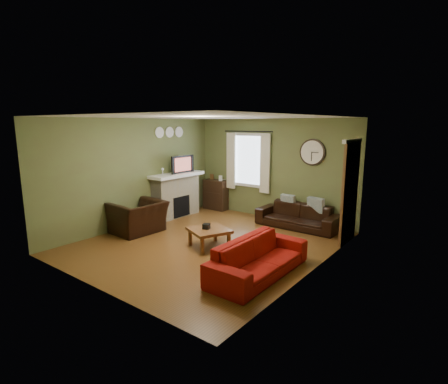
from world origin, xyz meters
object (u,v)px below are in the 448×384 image
Objects in this scene: sofa_brown at (298,216)px; armchair at (138,217)px; coffee_table at (209,238)px; bookshelf at (216,195)px; sofa_red at (259,258)px.

sofa_brown is 1.77× the size of armchair.
coffee_table is (1.93, 0.22, -0.17)m from armchair.
bookshelf is 0.44× the size of sofa_brown.
sofa_red is at bearing 87.81° from armchair.
bookshelf reaches higher than coffee_table.
coffee_table is at bearing -108.76° from sofa_brown.
sofa_brown is (2.72, -0.23, -0.15)m from bookshelf.
sofa_brown is at bearing -4.79° from bookshelf.
sofa_red is at bearing -76.44° from sofa_brown.
armchair is (-3.43, 0.28, 0.06)m from sofa_red.
coffee_table is at bearing -53.52° from bookshelf.
armchair is at bearing 85.29° from sofa_red.
armchair is 1.95m from coffee_table.
bookshelf is 0.78× the size of armchair.
armchair is 1.52× the size of coffee_table.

